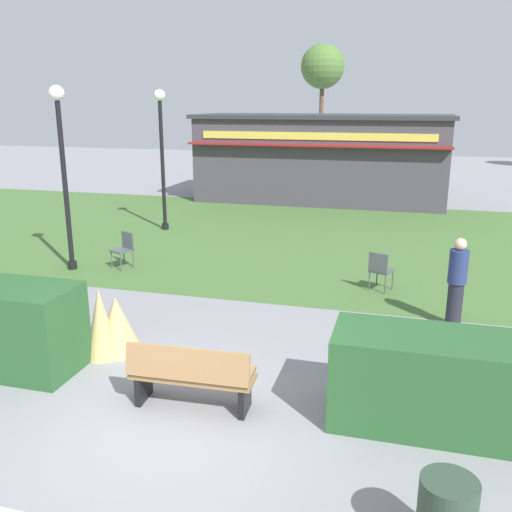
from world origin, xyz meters
The scene contains 16 objects.
ground_plane centered at (0.00, 0.00, 0.00)m, with size 80.00×80.00×0.00m, color gray.
lawn_patch centered at (0.00, 10.71, 0.00)m, with size 36.00×12.00×0.01m, color #446B33.
park_bench centered at (0.03, 0.49, 0.48)m, with size 1.72×0.59×0.95m.
hedge_left centered at (-3.01, 0.89, 0.68)m, with size 1.91×1.10×1.36m, color #28562B.
hedge_right centered at (3.20, 0.93, 0.62)m, with size 2.66×1.10×1.23m, color #28562B.
ornamental_grass_behind_left centered at (-1.83, 1.85, 0.48)m, with size 0.80×0.80×0.96m, color tan.
ornamental_grass_behind_right centered at (-1.97, 1.60, 0.59)m, with size 0.54×0.54×1.18m, color tan.
lamppost_mid centered at (-5.29, 5.84, 2.77)m, with size 0.36×0.36×4.42m.
lamppost_far centered at (-4.91, 10.60, 2.77)m, with size 0.36×0.36×4.42m.
food_kiosk centered at (-0.87, 17.55, 1.79)m, with size 10.35×4.29×3.55m.
cafe_chair_west centered at (2.21, 6.13, 0.53)m, with size 0.57×0.57×0.89m.
cafe_chair_east centered at (-4.09, 6.34, 0.53)m, with size 0.59×0.59×0.89m.
person_strolling centered at (3.66, 4.47, 0.86)m, with size 0.34×0.34×1.69m.
parked_car_west_slot centered at (-5.15, 25.38, 0.64)m, with size 4.22×2.09×1.20m.
parked_car_center_slot centered at (0.11, 25.38, 0.64)m, with size 4.21×2.07×1.20m.
tree_right_bg centered at (-3.08, 31.49, 6.18)m, with size 2.80×2.80×7.64m.
Camera 1 is at (2.64, -5.78, 4.04)m, focal length 38.90 mm.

